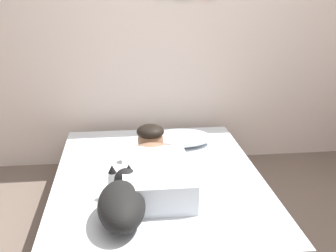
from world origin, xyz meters
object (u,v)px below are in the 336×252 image
pillow (179,138)px  bed (158,198)px  person_lying (155,167)px  dog (122,202)px  coffee_cup (175,143)px  cell_phone (161,200)px

pillow → bed: bearing=-112.3°
person_lying → bed: bearing=71.8°
bed → dog: 0.65m
dog → coffee_cup: bearing=67.0°
coffee_cup → cell_phone: 0.86m
pillow → cell_phone: 0.92m
cell_phone → person_lying: bearing=93.0°
pillow → coffee_cup: pillow is taller
bed → person_lying: person_lying is taller
dog → coffee_cup: (0.43, 1.01, -0.07)m
coffee_cup → person_lying: bearing=-110.2°
dog → person_lying: bearing=63.5°
coffee_cup → bed: bearing=-110.6°
person_lying → cell_phone: 0.28m
bed → coffee_cup: (0.18, 0.48, 0.22)m
bed → coffee_cup: coffee_cup is taller
bed → coffee_cup: bearing=69.4°
pillow → person_lying: bearing=-111.7°
pillow → person_lying: person_lying is taller
bed → coffee_cup: size_ratio=15.35×
pillow → coffee_cup: size_ratio=4.16×
person_lying → dog: person_lying is taller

